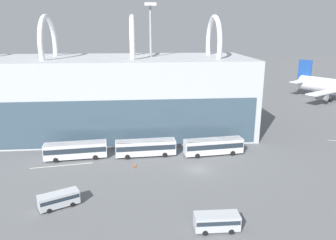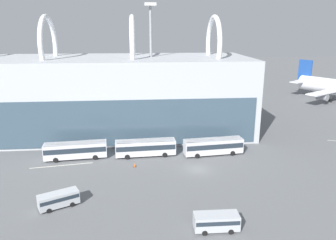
{
  "view_description": "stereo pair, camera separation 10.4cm",
  "coord_description": "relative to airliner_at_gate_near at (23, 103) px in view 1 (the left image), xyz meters",
  "views": [
    {
      "loc": [
        -10.21,
        -53.93,
        24.96
      ],
      "look_at": [
        -3.68,
        19.04,
        4.0
      ],
      "focal_mm": 35.0,
      "sensor_mm": 36.0,
      "label": 1
    },
    {
      "loc": [
        -10.1,
        -53.94,
        24.96
      ],
      "look_at": [
        -3.68,
        19.04,
        4.0
      ],
      "focal_mm": 35.0,
      "sensor_mm": 36.0,
      "label": 2
    }
  ],
  "objects": [
    {
      "name": "ground_plane",
      "position": [
        41.2,
        -34.09,
        -5.31
      ],
      "size": [
        440.0,
        440.0,
        0.0
      ],
      "primitive_type": "plane",
      "color": "slate"
    },
    {
      "name": "airliner_at_gate_near",
      "position": [
        0.0,
        0.0,
        0.0
      ],
      "size": [
        33.45,
        36.12,
        14.19
      ],
      "rotation": [
        0.0,
        0.0,
        -1.51
      ],
      "color": "white",
      "rests_on": "ground_plane"
    },
    {
      "name": "airliner_at_gate_far",
      "position": [
        49.8,
        7.96,
        0.21
      ],
      "size": [
        37.0,
        38.54,
        14.93
      ],
      "rotation": [
        0.0,
        0.0,
        -1.37
      ],
      "color": "silver",
      "rests_on": "ground_plane"
    },
    {
      "name": "shuttle_bus_0",
      "position": [
        18.39,
        -27.02,
        -3.39
      ],
      "size": [
        12.09,
        3.86,
        3.26
      ],
      "rotation": [
        0.0,
        0.0,
        0.1
      ],
      "color": "silver",
      "rests_on": "ground_plane"
    },
    {
      "name": "shuttle_bus_1",
      "position": [
        31.99,
        -26.77,
        -3.39
      ],
      "size": [
        12.02,
        3.41,
        3.26
      ],
      "rotation": [
        0.0,
        0.0,
        0.06
      ],
      "color": "silver",
      "rests_on": "ground_plane"
    },
    {
      "name": "shuttle_bus_2",
      "position": [
        45.59,
        -27.26,
        -3.39
      ],
      "size": [
        12.1,
        3.94,
        3.26
      ],
      "rotation": [
        0.0,
        0.0,
        0.11
      ],
      "color": "silver",
      "rests_on": "ground_plane"
    },
    {
      "name": "service_van_foreground",
      "position": [
        19.16,
        -45.0,
        -4.01
      ],
      "size": [
        5.89,
        4.27,
        2.18
      ],
      "rotation": [
        0.0,
        0.0,
        0.46
      ],
      "color": "#B2B7BC",
      "rests_on": "ground_plane"
    },
    {
      "name": "service_van_crossing",
      "position": [
        40.37,
        -52.45,
        -3.99
      ],
      "size": [
        5.74,
        2.34,
        2.23
      ],
      "rotation": [
        0.0,
        0.0,
        -0.01
      ],
      "color": "#B2B7BC",
      "rests_on": "ground_plane"
    },
    {
      "name": "floodlight_mast",
      "position": [
        33.98,
        -9.42,
        14.23
      ],
      "size": [
        2.66,
        2.66,
        30.15
      ],
      "color": "gray",
      "rests_on": "ground_plane"
    },
    {
      "name": "lane_stripe_2",
      "position": [
        16.25,
        -30.15,
        -5.3
      ],
      "size": [
        11.22,
        1.89,
        0.01
      ],
      "primitive_type": "cube",
      "rotation": [
        0.0,
        0.0,
        0.15
      ],
      "color": "silver",
      "rests_on": "ground_plane"
    },
    {
      "name": "traffic_cone_0",
      "position": [
        29.86,
        -31.97,
        -4.93
      ],
      "size": [
        0.48,
        0.48,
        0.78
      ],
      "color": "black",
      "rests_on": "ground_plane"
    }
  ]
}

